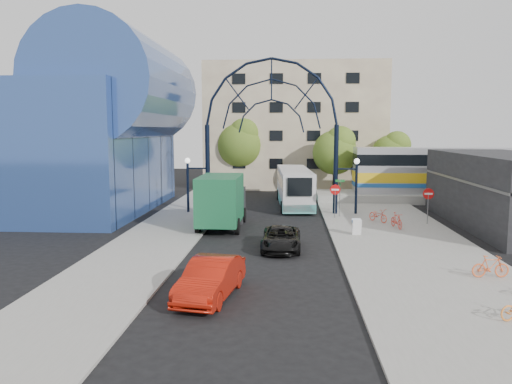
# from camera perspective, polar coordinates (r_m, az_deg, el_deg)

# --- Properties ---
(ground) EXTENTS (120.00, 120.00, 0.00)m
(ground) POSITION_cam_1_polar(r_m,az_deg,el_deg) (25.68, 0.61, -7.76)
(ground) COLOR black
(ground) RESTS_ON ground
(sidewalk_east) EXTENTS (8.00, 56.00, 0.12)m
(sidewalk_east) POSITION_cam_1_polar(r_m,az_deg,el_deg) (30.25, 16.43, -5.66)
(sidewalk_east) COLOR gray
(sidewalk_east) RESTS_ON ground
(plaza_west) EXTENTS (5.00, 50.00, 0.12)m
(plaza_west) POSITION_cam_1_polar(r_m,az_deg,el_deg) (32.43, -10.38, -4.63)
(plaza_west) COLOR gray
(plaza_west) RESTS_ON ground
(gateway_arch) EXTENTS (13.64, 0.44, 12.10)m
(gateway_arch) POSITION_cam_1_polar(r_m,az_deg,el_deg) (38.86, 1.78, 10.00)
(gateway_arch) COLOR black
(gateway_arch) RESTS_ON ground
(stop_sign) EXTENTS (0.80, 0.07, 2.50)m
(stop_sign) POSITION_cam_1_polar(r_m,az_deg,el_deg) (37.23, 9.03, -0.08)
(stop_sign) COLOR slate
(stop_sign) RESTS_ON sidewalk_east
(do_not_enter_sign) EXTENTS (0.76, 0.07, 2.48)m
(do_not_enter_sign) POSITION_cam_1_polar(r_m,az_deg,el_deg) (36.39, 19.09, -0.58)
(do_not_enter_sign) COLOR slate
(do_not_enter_sign) RESTS_ON sidewalk_east
(street_name_sign) EXTENTS (0.70, 0.70, 2.80)m
(street_name_sign) POSITION_cam_1_polar(r_m,az_deg,el_deg) (37.84, 9.56, 0.23)
(street_name_sign) COLOR slate
(street_name_sign) RESTS_ON sidewalk_east
(sandwich_board) EXTENTS (0.55, 0.61, 0.99)m
(sandwich_board) POSITION_cam_1_polar(r_m,az_deg,el_deg) (31.60, 11.43, -3.70)
(sandwich_board) COLOR white
(sandwich_board) RESTS_ON sidewalk_east
(transit_hall) EXTENTS (16.50, 18.00, 14.50)m
(transit_hall) POSITION_cam_1_polar(r_m,az_deg,el_deg) (43.13, -19.11, 6.85)
(transit_hall) COLOR #2E4B8E
(transit_hall) RESTS_ON ground
(commercial_block_east) EXTENTS (6.00, 16.00, 5.00)m
(commercial_block_east) POSITION_cam_1_polar(r_m,az_deg,el_deg) (37.96, 26.42, 0.17)
(commercial_block_east) COLOR black
(commercial_block_east) RESTS_ON ground
(apartment_block) EXTENTS (20.00, 12.10, 14.00)m
(apartment_block) POSITION_cam_1_polar(r_m,az_deg,el_deg) (59.76, 4.41, 7.47)
(apartment_block) COLOR tan
(apartment_block) RESTS_ON ground
(train_platform) EXTENTS (32.00, 5.00, 0.80)m
(train_platform) POSITION_cam_1_polar(r_m,az_deg,el_deg) (50.74, 25.28, -0.59)
(train_platform) COLOR gray
(train_platform) RESTS_ON ground
(train_car) EXTENTS (25.10, 3.05, 4.20)m
(train_car) POSITION_cam_1_polar(r_m,az_deg,el_deg) (50.50, 25.43, 2.22)
(train_car) COLOR #B7B7BC
(train_car) RESTS_ON train_platform
(tree_north_a) EXTENTS (4.48, 4.48, 7.00)m
(tree_north_a) POSITION_cam_1_polar(r_m,az_deg,el_deg) (50.97, 9.15, 4.77)
(tree_north_a) COLOR #382314
(tree_north_a) RESTS_ON ground
(tree_north_b) EXTENTS (5.12, 5.12, 8.00)m
(tree_north_b) POSITION_cam_1_polar(r_m,az_deg,el_deg) (54.98, -1.72, 5.71)
(tree_north_b) COLOR #382314
(tree_north_b) RESTS_ON ground
(tree_north_c) EXTENTS (4.16, 4.16, 6.50)m
(tree_north_c) POSITION_cam_1_polar(r_m,az_deg,el_deg) (53.85, 15.33, 4.38)
(tree_north_c) COLOR #382314
(tree_north_c) RESTS_ON ground
(city_bus) EXTENTS (3.30, 11.76, 3.19)m
(city_bus) POSITION_cam_1_polar(r_m,az_deg,el_deg) (43.89, 4.39, 0.64)
(city_bus) COLOR silver
(city_bus) RESTS_ON ground
(green_truck) EXTENTS (2.82, 7.16, 3.60)m
(green_truck) POSITION_cam_1_polar(r_m,az_deg,el_deg) (33.84, -3.88, -1.05)
(green_truck) COLOR black
(green_truck) RESTS_ON ground
(black_suv) EXTENTS (2.17, 4.59, 1.27)m
(black_suv) POSITION_cam_1_polar(r_m,az_deg,el_deg) (27.70, 2.90, -5.32)
(black_suv) COLOR black
(black_suv) RESTS_ON ground
(red_sedan) EXTENTS (2.40, 4.93, 1.56)m
(red_sedan) POSITION_cam_1_polar(r_m,az_deg,el_deg) (19.99, -5.21, -9.81)
(red_sedan) COLOR #A8180A
(red_sedan) RESTS_ON ground
(bike_near_a) EXTENTS (1.49, 1.88, 0.95)m
(bike_near_a) POSITION_cam_1_polar(r_m,az_deg,el_deg) (36.38, 13.78, -2.59)
(bike_near_a) COLOR #F54931
(bike_near_a) RESTS_ON sidewalk_east
(bike_near_b) EXTENTS (0.85, 1.76, 1.02)m
(bike_near_b) POSITION_cam_1_polar(r_m,az_deg,el_deg) (34.40, 15.76, -3.14)
(bike_near_b) COLOR #E63C2E
(bike_near_b) RESTS_ON sidewalk_east
(bike_far_b) EXTENTS (1.68, 0.59, 0.99)m
(bike_far_b) POSITION_cam_1_polar(r_m,az_deg,el_deg) (24.46, 25.23, -7.71)
(bike_far_b) COLOR orange
(bike_far_b) RESTS_ON sidewalk_east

